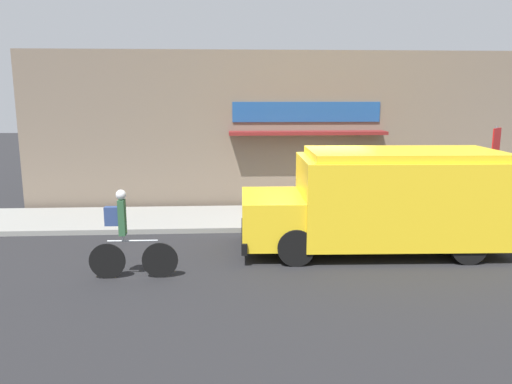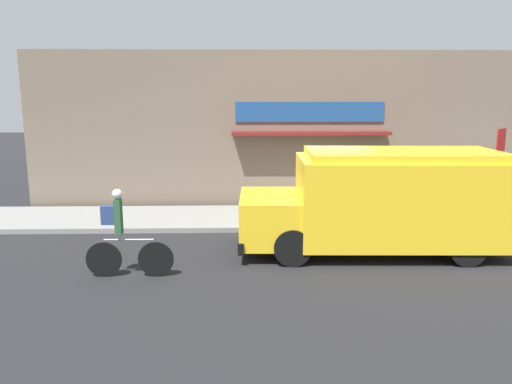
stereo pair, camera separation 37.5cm
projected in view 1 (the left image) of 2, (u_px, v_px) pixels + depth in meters
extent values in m
plane|color=#232326|center=(312.00, 232.00, 12.85)|extent=(70.00, 70.00, 0.00)
cube|color=gray|center=(304.00, 217.00, 14.13)|extent=(28.00, 2.63, 0.13)
cube|color=#756656|center=(297.00, 131.00, 15.26)|extent=(16.65, 0.18, 4.77)
cube|color=#1E4C93|center=(307.00, 112.00, 15.05)|extent=(4.49, 0.05, 0.60)
cube|color=maroon|center=(308.00, 133.00, 14.88)|extent=(4.71, 0.63, 0.10)
cube|color=yellow|center=(401.00, 199.00, 11.14)|extent=(4.56, 2.39, 1.84)
cube|color=yellow|center=(271.00, 217.00, 11.14)|extent=(1.37, 2.11, 1.01)
cube|color=yellow|center=(404.00, 154.00, 10.94)|extent=(4.20, 2.20, 0.16)
cube|color=black|center=(244.00, 235.00, 11.20)|extent=(0.19, 2.21, 0.24)
cube|color=red|center=(335.00, 184.00, 12.44)|extent=(0.04, 0.44, 0.44)
cylinder|color=black|center=(287.00, 223.00, 12.18)|extent=(0.78, 0.28, 0.77)
cylinder|color=black|center=(296.00, 247.00, 10.28)|extent=(0.78, 0.28, 0.77)
cylinder|color=black|center=(433.00, 222.00, 12.27)|extent=(0.78, 0.28, 0.77)
cylinder|color=black|center=(468.00, 246.00, 10.37)|extent=(0.78, 0.28, 0.77)
cylinder|color=black|center=(160.00, 260.00, 9.58)|extent=(0.69, 0.05, 0.69)
cylinder|color=black|center=(107.00, 261.00, 9.53)|extent=(0.69, 0.05, 0.69)
cylinder|color=#999EA3|center=(133.00, 241.00, 9.48)|extent=(0.95, 0.04, 0.04)
cylinder|color=#999EA3|center=(123.00, 238.00, 9.46)|extent=(0.04, 0.04, 0.12)
cube|color=#2D5B38|center=(122.00, 218.00, 9.38)|extent=(0.12, 0.20, 0.68)
sphere|color=white|center=(121.00, 195.00, 9.30)|extent=(0.19, 0.19, 0.19)
cube|color=navy|center=(112.00, 216.00, 9.37)|extent=(0.26, 0.14, 0.36)
cylinder|color=slate|center=(492.00, 173.00, 13.38)|extent=(0.07, 0.07, 2.53)
cube|color=red|center=(497.00, 139.00, 13.15)|extent=(0.45, 0.45, 0.60)
cylinder|color=#2D5138|center=(407.00, 202.00, 14.09)|extent=(0.50, 0.50, 0.71)
cylinder|color=black|center=(408.00, 189.00, 14.01)|extent=(0.51, 0.51, 0.04)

